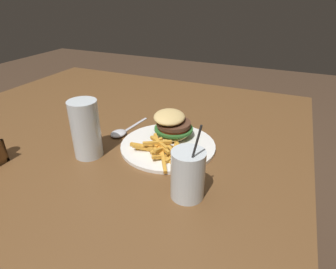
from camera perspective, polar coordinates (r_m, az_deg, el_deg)
ground_plane at (r=1.47m, az=-9.32°, el=-24.61°), size 8.00×8.00×0.00m
dining_table at (r=1.06m, az=-11.83°, el=-3.79°), size 1.23×1.33×0.72m
meal_plate_near at (r=0.87m, az=0.34°, el=-0.15°), size 0.29×0.29×0.09m
beer_glass at (r=0.82m, az=-16.34°, el=0.82°), size 0.08×0.08×0.17m
juice_glass at (r=0.64m, az=4.03°, el=-8.33°), size 0.08×0.08×0.19m
spoon at (r=0.94m, az=-9.74°, el=0.37°), size 0.19×0.05×0.02m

